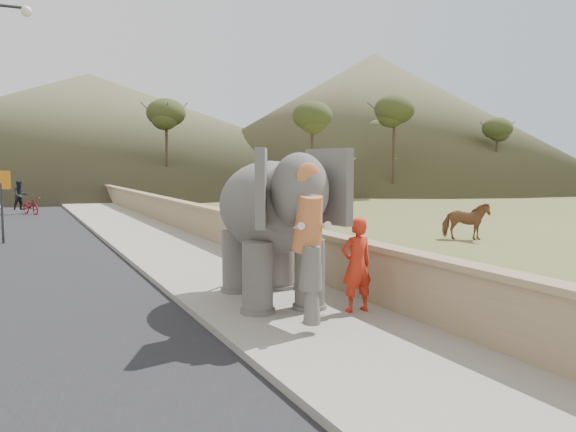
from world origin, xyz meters
name	(u,v)px	position (x,y,z in m)	size (l,w,h in m)	color
ground	(373,364)	(0.00, 0.00, 0.00)	(160.00, 160.00, 0.00)	olive
walkway	(175,252)	(0.00, 10.00, 0.07)	(3.00, 120.00, 0.15)	#9E9687
parapet	(228,232)	(1.65, 10.00, 0.55)	(0.30, 120.00, 1.10)	tan
signboard	(1,194)	(-4.50, 14.47, 1.64)	(0.60, 0.08, 2.40)	#2D2D33
cow	(466,221)	(9.81, 8.61, 0.65)	(0.70, 1.55, 1.31)	brown
distant_car	(349,187)	(20.57, 33.11, 0.72)	(1.70, 4.23, 1.44)	silver
bus_white	(367,176)	(24.29, 35.99, 1.55)	(2.50, 11.00, 3.10)	white
bus_orange	(442,176)	(30.13, 32.83, 1.55)	(2.50, 11.00, 3.10)	orange
hill_right	(373,120)	(36.00, 52.00, 8.00)	(56.00, 56.00, 16.00)	brown
hill_far	(90,129)	(5.00, 70.00, 7.00)	(80.00, 80.00, 14.00)	brown
elephant_and_man	(272,228)	(0.02, 3.23, 1.47)	(2.40, 3.89, 2.66)	slate
motorcyclist	(26,202)	(-3.55, 25.97, 0.68)	(1.51, 1.80, 1.77)	maroon
trees	(150,140)	(3.44, 28.50, 4.05)	(48.67, 43.94, 9.52)	#473828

